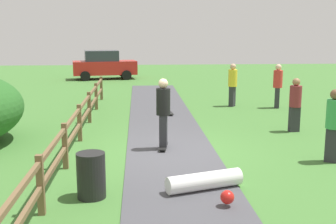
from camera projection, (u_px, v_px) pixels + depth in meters
The scene contains 12 objects.
ground_plane at pixel (171, 151), 11.51m from camera, with size 60.00×60.00×0.00m, color #427533.
asphalt_path at pixel (171, 151), 11.51m from camera, with size 2.40×28.00×0.02m, color #47474C.
wooden_fence at pixel (73, 129), 11.21m from camera, with size 0.12×18.12×1.10m.
trash_bin at pixel (91, 175), 8.25m from camera, with size 0.56×0.56×0.90m, color black.
skater_riding at pixel (163, 110), 11.49m from camera, with size 0.43×0.82×1.94m.
skater_fallen at pixel (206, 182), 8.59m from camera, with size 1.65×1.43×0.36m.
skateboard_loose at pixel (169, 113), 16.50m from camera, with size 0.29×0.82×0.08m.
bystander_maroon at pixel (295, 102), 13.60m from camera, with size 0.41×0.41×1.74m.
bystander_green at pixel (334, 122), 10.40m from camera, with size 0.51×0.51×1.83m.
bystander_yellow at pixel (233, 83), 18.21m from camera, with size 0.53×0.53×1.84m.
bystander_red at pixel (278, 84), 17.81m from camera, with size 0.48×0.48×1.85m.
parked_car_red at pixel (104, 65), 28.61m from camera, with size 4.42×2.50×1.92m.
Camera 1 is at (-0.87, -11.07, 3.21)m, focal length 45.44 mm.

